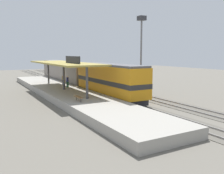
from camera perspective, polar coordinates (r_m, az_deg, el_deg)
ground_plane at (r=37.87m, az=-1.50°, el=-1.20°), size 120.00×120.00×0.00m
track_near at (r=36.98m, az=-4.24°, el=-1.39°), size 3.20×110.00×0.16m
track_far at (r=39.14m, az=1.86°, el=-0.86°), size 3.20×110.00×0.16m
platform at (r=35.22m, az=-11.02°, el=-1.30°), size 6.00×44.00×0.90m
station_canopy at (r=34.73m, az=-11.15°, el=5.35°), size 5.20×18.00×4.70m
platform_bench at (r=26.38m, az=-7.79°, el=-2.33°), size 0.44×1.70×0.50m
locomotive at (r=32.45m, az=-0.67°, el=1.56°), size 2.93×14.43×4.44m
passenger_carriage_single at (r=48.93m, az=-10.93°, el=3.45°), size 2.90×20.00×4.24m
freight_car at (r=47.07m, az=-4.06°, el=2.99°), size 2.80×12.00×3.54m
light_mast at (r=39.59m, az=6.83°, el=11.33°), size 1.10×1.10×11.70m
person_waiting at (r=39.80m, az=-11.26°, el=1.78°), size 0.34×0.34×1.71m
person_walking at (r=37.33m, az=-10.28°, el=1.41°), size 0.34×0.34×1.71m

